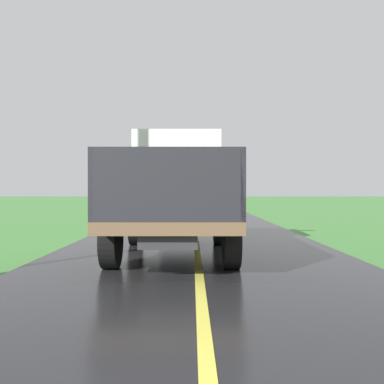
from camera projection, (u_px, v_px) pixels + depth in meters
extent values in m
cube|color=#2D2D30|center=(174.00, 227.00, 9.32)|extent=(0.90, 5.51, 0.24)
cube|color=brown|center=(174.00, 217.00, 9.32)|extent=(2.30, 5.80, 0.20)
cube|color=silver|center=(177.00, 171.00, 11.26)|extent=(2.10, 1.90, 1.90)
cube|color=black|center=(178.00, 161.00, 12.22)|extent=(1.78, 0.02, 0.76)
cube|color=#232328|center=(113.00, 186.00, 8.34)|extent=(0.08, 3.85, 1.10)
cube|color=#232328|center=(231.00, 186.00, 8.34)|extent=(0.08, 3.85, 1.10)
cube|color=#232328|center=(166.00, 185.00, 6.45)|extent=(2.30, 0.08, 1.10)
cube|color=#232328|center=(176.00, 187.00, 10.22)|extent=(2.30, 0.08, 1.10)
cylinder|color=black|center=(135.00, 225.00, 11.11)|extent=(0.28, 1.00, 1.00)
cylinder|color=black|center=(219.00, 225.00, 11.12)|extent=(0.28, 1.00, 1.00)
cylinder|color=black|center=(110.00, 240.00, 7.72)|extent=(0.28, 1.00, 1.00)
cylinder|color=black|center=(231.00, 240.00, 7.72)|extent=(0.28, 1.00, 1.00)
ellipsoid|color=#86B035|center=(146.00, 202.00, 9.96)|extent=(0.53, 0.50, 0.40)
ellipsoid|color=#8BC135|center=(217.00, 168.00, 7.21)|extent=(0.42, 0.50, 0.43)
ellipsoid|color=#8BBE37|center=(213.00, 207.00, 7.34)|extent=(0.47, 0.61, 0.36)
ellipsoid|color=#87C02D|center=(209.00, 209.00, 7.37)|extent=(0.43, 0.55, 0.44)
ellipsoid|color=#88B826|center=(167.00, 203.00, 8.90)|extent=(0.60, 0.61, 0.49)
ellipsoid|color=#82B723|center=(166.00, 176.00, 9.59)|extent=(0.45, 0.42, 0.40)
ellipsoid|color=#87B720|center=(185.00, 190.00, 7.22)|extent=(0.46, 0.47, 0.42)
ellipsoid|color=#7BC130|center=(155.00, 189.00, 8.93)|extent=(0.49, 0.53, 0.50)
ellipsoid|color=#92B127|center=(195.00, 207.00, 7.41)|extent=(0.54, 0.67, 0.38)
ellipsoid|color=#7BB732|center=(128.00, 190.00, 6.93)|extent=(0.47, 0.53, 0.50)
ellipsoid|color=#8EB333|center=(183.00, 201.00, 9.93)|extent=(0.45, 0.44, 0.47)
ellipsoid|color=#8EB32A|center=(159.00, 174.00, 9.56)|extent=(0.58, 0.56, 0.50)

